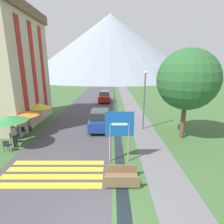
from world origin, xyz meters
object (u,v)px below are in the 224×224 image
(hotel_building, at_px, (6,63))
(tree_by_path, at_px, (188,80))
(footbridge, at_px, (122,178))
(person_standing_terrace, at_px, (15,134))
(streetlamp, at_px, (145,96))
(parked_car_far, at_px, (105,96))
(cafe_umbrella_rear_yellow, at_px, (40,106))
(cafe_chair_near_left, at_px, (14,137))
(cafe_umbrella_front_green, at_px, (10,118))
(road_sign, at_px, (120,129))
(cafe_chair_middle, at_px, (24,130))
(parked_car_near, at_px, (101,120))
(cafe_umbrella_middle_orange, at_px, (25,113))
(person_seated_near, at_px, (30,123))
(person_seated_far, at_px, (18,131))
(cafe_chair_nearest, at_px, (8,145))

(hotel_building, height_order, tree_by_path, hotel_building)
(footbridge, xyz_separation_m, person_standing_terrace, (-7.47, 3.94, 0.78))
(streetlamp, bearing_deg, parked_car_far, 108.16)
(parked_car_far, relative_size, streetlamp, 0.78)
(cafe_umbrella_rear_yellow, xyz_separation_m, person_standing_terrace, (0.16, -5.11, -0.94))
(cafe_chair_near_left, distance_m, cafe_umbrella_front_green, 1.92)
(road_sign, bearing_deg, streetlamp, 66.95)
(cafe_chair_middle, relative_size, streetlamp, 0.16)
(footbridge, relative_size, parked_car_near, 0.42)
(footbridge, bearing_deg, cafe_umbrella_middle_orange, 141.40)
(cafe_chair_near_left, height_order, cafe_umbrella_front_green, cafe_umbrella_front_green)
(cafe_umbrella_front_green, height_order, cafe_umbrella_rear_yellow, cafe_umbrella_front_green)
(cafe_chair_near_left, height_order, cafe_umbrella_middle_orange, cafe_umbrella_middle_orange)
(person_seated_near, bearing_deg, hotel_building, 139.52)
(hotel_building, distance_m, streetlamp, 13.42)
(person_seated_near, distance_m, streetlamp, 10.66)
(road_sign, height_order, cafe_chair_near_left, road_sign)
(cafe_umbrella_front_green, bearing_deg, road_sign, -13.61)
(cafe_umbrella_front_green, bearing_deg, footbridge, -26.83)
(parked_car_far, height_order, person_standing_terrace, parked_car_far)
(hotel_building, xyz_separation_m, person_standing_terrace, (3.12, -5.56, -4.93))
(cafe_chair_middle, bearing_deg, parked_car_near, -3.48)
(cafe_chair_near_left, xyz_separation_m, cafe_umbrella_middle_orange, (0.27, 1.50, 1.44))
(footbridge, xyz_separation_m, tree_by_path, (5.23, 5.72, 4.47))
(person_standing_terrace, distance_m, tree_by_path, 13.35)
(person_standing_terrace, bearing_deg, person_seated_far, 112.34)
(parked_car_far, distance_m, cafe_chair_nearest, 18.19)
(cafe_chair_middle, bearing_deg, cafe_chair_nearest, -103.23)
(cafe_chair_near_left, height_order, cafe_chair_middle, same)
(parked_car_far, height_order, cafe_umbrella_middle_orange, cafe_umbrella_middle_orange)
(person_seated_far, bearing_deg, cafe_chair_middle, 77.91)
(cafe_umbrella_rear_yellow, bearing_deg, parked_car_far, 62.53)
(cafe_umbrella_rear_yellow, relative_size, person_standing_terrace, 1.27)
(hotel_building, relative_size, person_seated_far, 8.81)
(person_standing_terrace, relative_size, person_seated_far, 1.39)
(cafe_chair_near_left, height_order, person_seated_far, person_seated_far)
(hotel_building, relative_size, cafe_chair_near_left, 12.96)
(cafe_chair_nearest, height_order, person_seated_near, person_seated_near)
(parked_car_far, bearing_deg, cafe_chair_nearest, -109.06)
(road_sign, distance_m, cafe_umbrella_rear_yellow, 10.36)
(cafe_chair_nearest, distance_m, person_standing_terrace, 0.87)
(hotel_building, xyz_separation_m, cafe_chair_near_left, (2.60, -4.84, -5.43))
(hotel_building, height_order, cafe_chair_near_left, hotel_building)
(road_sign, xyz_separation_m, tree_by_path, (5.28, 3.70, 2.60))
(road_sign, distance_m, person_seated_near, 9.57)
(cafe_umbrella_rear_yellow, bearing_deg, hotel_building, 171.46)
(cafe_chair_middle, xyz_separation_m, cafe_umbrella_rear_yellow, (0.29, 3.06, 1.43))
(hotel_building, distance_m, footbridge, 15.34)
(cafe_chair_nearest, bearing_deg, cafe_umbrella_rear_yellow, 110.70)
(parked_car_near, bearing_deg, tree_by_path, -16.58)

